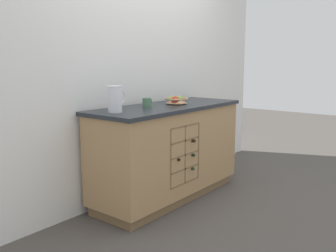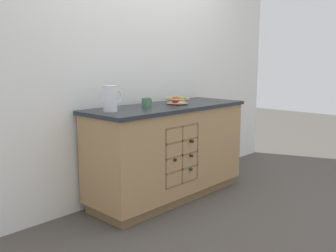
# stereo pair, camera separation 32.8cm
# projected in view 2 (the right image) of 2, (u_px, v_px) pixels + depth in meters

# --- Properties ---
(ground_plane) EXTENTS (14.00, 14.00, 0.00)m
(ground_plane) POSITION_uv_depth(u_px,v_px,m) (168.00, 196.00, 3.73)
(ground_plane) COLOR #4C4742
(back_wall) EXTENTS (4.40, 0.06, 2.55)m
(back_wall) POSITION_uv_depth(u_px,v_px,m) (142.00, 67.00, 3.75)
(back_wall) COLOR white
(back_wall) RESTS_ON ground_plane
(kitchen_island) EXTENTS (1.70, 0.63, 0.92)m
(kitchen_island) POSITION_uv_depth(u_px,v_px,m) (168.00, 151.00, 3.65)
(kitchen_island) COLOR brown
(kitchen_island) RESTS_ON ground_plane
(fruit_bowl) EXTENTS (0.23, 0.23, 0.08)m
(fruit_bowl) POSITION_uv_depth(u_px,v_px,m) (177.00, 100.00, 3.66)
(fruit_bowl) COLOR tan
(fruit_bowl) RESTS_ON kitchen_island
(white_pitcher) EXTENTS (0.19, 0.12, 0.22)m
(white_pitcher) POSITION_uv_depth(u_px,v_px,m) (110.00, 98.00, 3.11)
(white_pitcher) COLOR white
(white_pitcher) RESTS_ON kitchen_island
(ceramic_mug) EXTENTS (0.12, 0.08, 0.08)m
(ceramic_mug) POSITION_uv_depth(u_px,v_px,m) (146.00, 102.00, 3.50)
(ceramic_mug) COLOR #4C7A56
(ceramic_mug) RESTS_ON kitchen_island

